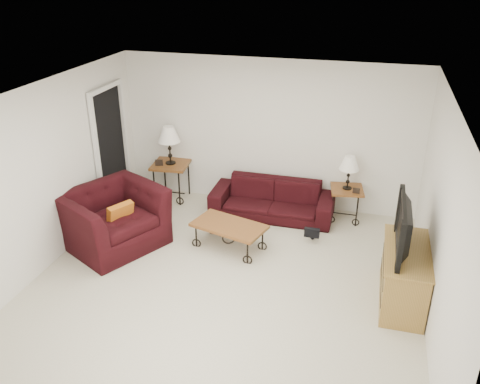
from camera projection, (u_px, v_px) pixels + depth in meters
name	position (u px, v px, depth m)	size (l,w,h in m)	color
ground	(226.00, 281.00, 6.68)	(5.00, 5.00, 0.00)	beige
wall_back	(269.00, 134.00, 8.33)	(5.00, 0.02, 2.50)	white
wall_front	(134.00, 329.00, 3.96)	(5.00, 0.02, 2.50)	white
wall_left	(48.00, 176.00, 6.74)	(0.02, 5.00, 2.50)	white
wall_right	(441.00, 223.00, 5.55)	(0.02, 5.00, 2.50)	white
ceiling	(224.00, 97.00, 5.62)	(5.00, 5.00, 0.00)	white
doorway	(111.00, 151.00, 8.28)	(0.08, 0.94, 2.04)	black
sofa	(272.00, 199.00, 8.27)	(2.01, 0.78, 0.59)	black
side_table_left	(172.00, 181.00, 8.86)	(0.61, 0.61, 0.67)	brown
side_table_right	(346.00, 204.00, 8.15)	(0.51, 0.51, 0.55)	brown
lamp_left	(170.00, 145.00, 8.57)	(0.38, 0.38, 0.67)	black
lamp_right	(349.00, 173.00, 7.92)	(0.31, 0.31, 0.55)	black
photo_frame_left	(159.00, 163.00, 8.59)	(0.13, 0.02, 0.11)	black
photo_frame_right	(356.00, 191.00, 7.85)	(0.11, 0.01, 0.09)	black
coffee_table	(229.00, 236.00, 7.37)	(1.05, 0.57, 0.39)	brown
armchair	(113.00, 218.00, 7.36)	(1.34, 1.17, 0.87)	black
throw_pillow	(120.00, 216.00, 7.25)	(0.39, 0.10, 0.39)	#C65D19
tv_stand	(404.00, 276.00, 6.16)	(0.50, 1.21, 0.73)	#A1753C
television	(410.00, 228.00, 5.88)	(1.09, 0.14, 0.62)	black
backpack	(313.00, 226.00, 7.57)	(0.35, 0.27, 0.45)	black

